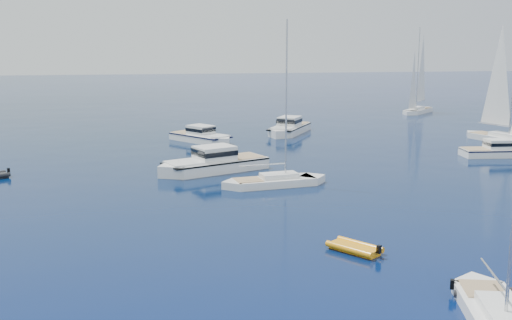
{
  "coord_description": "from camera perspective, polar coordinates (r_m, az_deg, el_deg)",
  "views": [
    {
      "loc": [
        -9.58,
        -24.36,
        11.71
      ],
      "look_at": [
        -1.27,
        23.37,
        2.2
      ],
      "focal_mm": 42.55,
      "sensor_mm": 36.0,
      "label": 1
    }
  ],
  "objects": [
    {
      "name": "tender_yellow",
      "position": [
        35.16,
        9.24,
        -8.5
      ],
      "size": [
        3.33,
        3.6,
        0.95
      ],
      "primitive_type": null,
      "rotation": [
        0.0,
        0.0,
        0.64
      ],
      "color": "orange",
      "rests_on": "ground"
    },
    {
      "name": "tender_grey_near",
      "position": [
        30.69,
        20.88,
        -12.09
      ],
      "size": [
        3.58,
        3.0,
        0.95
      ],
      "primitive_type": null,
      "rotation": [
        0.0,
        0.0,
        4.23
      ],
      "color": "black",
      "rests_on": "ground"
    },
    {
      "name": "sailboat_centre",
      "position": [
        50.11,
        1.77,
        -2.41
      ],
      "size": [
        9.75,
        3.81,
        13.95
      ],
      "primitive_type": null,
      "rotation": [
        0.0,
        0.0,
        4.86
      ],
      "color": "silver",
      "rests_on": "ground"
    },
    {
      "name": "motor_cruiser_centre",
      "position": [
        55.64,
        -4.1,
        -1.07
      ],
      "size": [
        11.81,
        7.67,
        2.98
      ],
      "primitive_type": null,
      "rotation": [
        0.0,
        0.0,
        1.98
      ],
      "color": "silver",
      "rests_on": "ground"
    },
    {
      "name": "ground",
      "position": [
        28.67,
        10.86,
        -13.21
      ],
      "size": [
        400.0,
        400.0,
        0.0
      ],
      "primitive_type": "plane",
      "color": "#091759",
      "rests_on": "ground"
    },
    {
      "name": "motor_cruiser_distant",
      "position": [
        78.43,
        3.1,
        2.5
      ],
      "size": [
        8.23,
        10.71,
        2.77
      ],
      "primitive_type": null,
      "rotation": [
        0.0,
        0.0,
        2.6
      ],
      "color": "silver",
      "rests_on": "ground"
    },
    {
      "name": "sailboat_sails_far",
      "position": [
        104.67,
        14.97,
        4.31
      ],
      "size": [
        8.83,
        8.68,
        14.45
      ],
      "primitive_type": null,
      "rotation": [
        0.0,
        0.0,
        2.34
      ],
      "color": "silver",
      "rests_on": "ground"
    },
    {
      "name": "motor_cruiser_horizon",
      "position": [
        72.06,
        -5.1,
        1.71
      ],
      "size": [
        8.15,
        9.35,
        2.51
      ],
      "primitive_type": null,
      "rotation": [
        0.0,
        0.0,
        3.8
      ],
      "color": "white",
      "rests_on": "ground"
    },
    {
      "name": "sailboat_sails_r",
      "position": [
        77.66,
        22.01,
        1.62
      ],
      "size": [
        6.24,
        10.92,
        15.61
      ],
      "primitive_type": null,
      "rotation": [
        0.0,
        0.0,
        3.49
      ],
      "color": "silver",
      "rests_on": "ground"
    },
    {
      "name": "motor_cruiser_far_r",
      "position": [
        67.69,
        21.92,
        0.33
      ],
      "size": [
        8.9,
        3.47,
        2.28
      ],
      "primitive_type": null,
      "rotation": [
        0.0,
        0.0,
        4.62
      ],
      "color": "white",
      "rests_on": "ground"
    }
  ]
}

